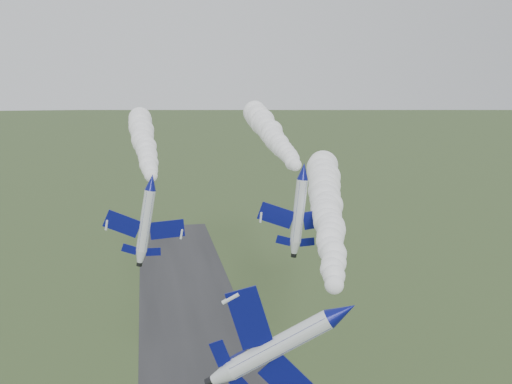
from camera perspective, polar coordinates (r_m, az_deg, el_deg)
jet_lead at (r=48.22m, az=8.66°, el=-11.82°), size 6.87×14.38×10.31m
smoke_trail_jet_lead at (r=82.44m, az=7.07°, el=-1.16°), size 21.62×64.83×5.87m
jet_pair_left at (r=73.21m, az=-10.41°, el=0.99°), size 9.97×12.20×3.36m
smoke_trail_jet_pair_left at (r=108.51m, az=-11.20°, el=5.19°), size 5.58×66.20×5.31m
jet_pair_right at (r=75.32m, az=4.78°, el=2.09°), size 10.82×12.97×3.24m
smoke_trail_jet_pair_right at (r=112.15m, az=1.39°, el=6.08°), size 11.40×69.87×5.71m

